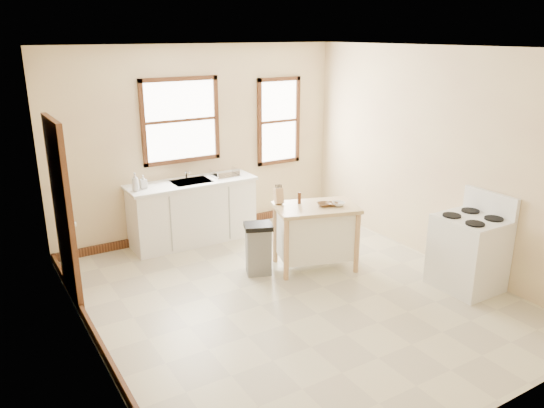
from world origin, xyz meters
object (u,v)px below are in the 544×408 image
(soap_bottle_a, at_px, (135,182))
(bowl_c, at_px, (338,204))
(trash_bin, at_px, (258,249))
(soap_bottle_b, at_px, (143,182))
(dish_rack, at_px, (225,173))
(gas_stove, at_px, (469,242))
(bowl_a, at_px, (324,204))
(kitchen_island, at_px, (315,237))
(knife_block, at_px, (279,196))
(pepper_grinder, at_px, (299,198))
(bowl_b, at_px, (332,204))

(soap_bottle_a, height_order, bowl_c, soap_bottle_a)
(trash_bin, bearing_deg, soap_bottle_b, 145.78)
(soap_bottle_b, bearing_deg, trash_bin, -56.60)
(soap_bottle_a, bearing_deg, bowl_c, -41.28)
(dish_rack, relative_size, gas_stove, 0.33)
(soap_bottle_b, bearing_deg, soap_bottle_a, -151.70)
(soap_bottle_a, height_order, bowl_a, soap_bottle_a)
(dish_rack, xyz_separation_m, kitchen_island, (0.47, -1.64, -0.55))
(kitchen_island, relative_size, knife_block, 5.16)
(bowl_c, bearing_deg, pepper_grinder, 138.35)
(soap_bottle_b, relative_size, pepper_grinder, 1.25)
(bowl_b, distance_m, gas_stove, 1.71)
(knife_block, xyz_separation_m, trash_bin, (-0.37, -0.10, -0.61))
(knife_block, bearing_deg, bowl_c, -23.71)
(soap_bottle_b, relative_size, kitchen_island, 0.18)
(kitchen_island, xyz_separation_m, bowl_b, (0.18, -0.09, 0.44))
(bowl_b, distance_m, trash_bin, 1.10)
(knife_block, relative_size, trash_bin, 0.30)
(pepper_grinder, relative_size, bowl_a, 0.88)
(kitchen_island, distance_m, knife_block, 0.71)
(gas_stove, bearing_deg, knife_block, 132.18)
(soap_bottle_b, distance_m, kitchen_island, 2.45)
(bowl_c, distance_m, trash_bin, 1.17)
(knife_block, bearing_deg, dish_rack, 108.37)
(soap_bottle_b, height_order, trash_bin, soap_bottle_b)
(knife_block, height_order, bowl_a, knife_block)
(dish_rack, relative_size, trash_bin, 0.57)
(bowl_a, distance_m, gas_stove, 1.80)
(pepper_grinder, distance_m, trash_bin, 0.84)
(kitchen_island, bearing_deg, bowl_c, -12.67)
(soap_bottle_b, xyz_separation_m, bowl_c, (1.94, -1.81, -0.14))
(kitchen_island, distance_m, bowl_a, 0.45)
(soap_bottle_b, distance_m, gas_stove, 4.26)
(kitchen_island, distance_m, gas_stove, 1.88)
(bowl_a, height_order, bowl_c, bowl_c)
(soap_bottle_a, xyz_separation_m, pepper_grinder, (1.69, -1.40, -0.13))
(bowl_c, xyz_separation_m, trash_bin, (-0.97, 0.37, -0.54))
(soap_bottle_b, height_order, bowl_a, soap_bottle_b)
(soap_bottle_a, bearing_deg, pepper_grinder, -40.91)
(kitchen_island, height_order, knife_block, knife_block)
(kitchen_island, relative_size, trash_bin, 1.54)
(soap_bottle_a, distance_m, soap_bottle_b, 0.15)
(bowl_b, relative_size, gas_stove, 0.13)
(knife_block, height_order, trash_bin, knife_block)
(soap_bottle_a, relative_size, pepper_grinder, 1.68)
(bowl_a, bearing_deg, trash_bin, 160.96)
(soap_bottle_a, height_order, kitchen_island, soap_bottle_a)
(pepper_grinder, xyz_separation_m, bowl_a, (0.21, -0.25, -0.05))
(kitchen_island, bearing_deg, bowl_a, -17.95)
(dish_rack, height_order, bowl_b, dish_rack)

